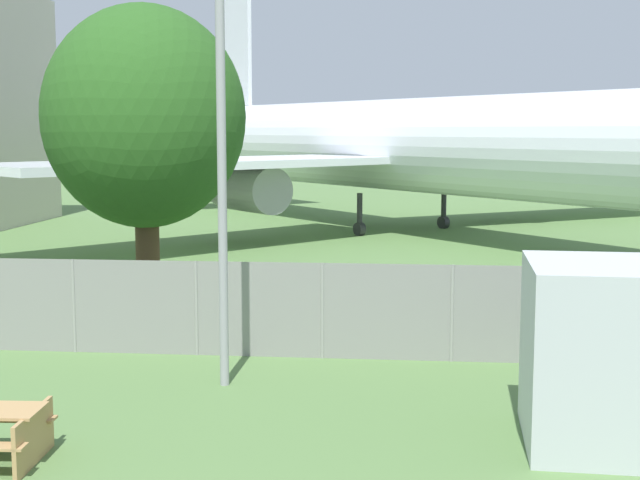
# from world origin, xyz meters

# --- Properties ---
(perimeter_fence) EXTENTS (56.07, 0.07, 1.92)m
(perimeter_fence) POSITION_xyz_m (-0.00, 10.66, 0.96)
(perimeter_fence) COLOR gray
(perimeter_fence) RESTS_ON ground
(airplane) EXTENTS (32.21, 36.87, 11.97)m
(airplane) POSITION_xyz_m (4.87, 32.04, 3.81)
(airplane) COLOR white
(airplane) RESTS_ON ground
(tree_left_of_cabin) EXTENTS (4.73, 4.73, 7.43)m
(tree_left_of_cabin) POSITION_xyz_m (-1.94, 13.87, 4.80)
(tree_left_of_cabin) COLOR #4C3823
(tree_left_of_cabin) RESTS_ON ground
(light_mast) EXTENTS (0.44, 0.44, 9.04)m
(light_mast) POSITION_xyz_m (0.99, 8.62, 5.42)
(light_mast) COLOR #99999E
(light_mast) RESTS_ON ground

